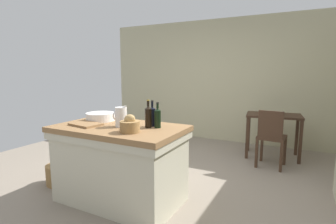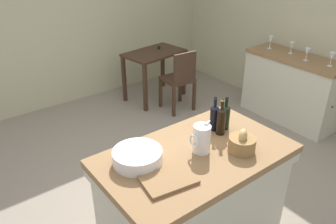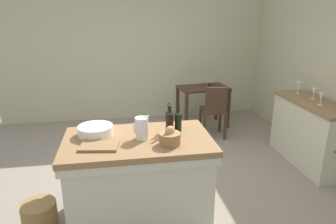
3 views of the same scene
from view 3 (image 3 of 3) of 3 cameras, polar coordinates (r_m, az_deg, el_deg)
name	(u,v)px [view 3 (image 3 of 3)]	position (r m, az deg, el deg)	size (l,w,h in m)	color
ground_plane	(154,180)	(4.06, -2.70, -12.61)	(6.76, 6.76, 0.00)	gray
wall_back	(136,54)	(6.13, -5.95, 10.79)	(5.32, 0.12, 2.60)	#B7B28E
island_table	(139,175)	(3.22, -5.44, -11.69)	(1.46, 0.87, 0.89)	olive
side_cabinet	(311,133)	(4.76, 25.14, -3.51)	(0.52, 1.33, 0.92)	olive
writing_desk	(203,94)	(5.72, 6.57, 3.46)	(0.97, 0.67, 0.81)	#3D281C
wooden_chair	(214,109)	(5.24, 8.60, 0.47)	(0.43, 0.43, 0.92)	#3D281C
pitcher	(142,128)	(2.99, -4.94, -3.00)	(0.17, 0.13, 0.26)	white
wash_bowl	(96,130)	(3.17, -13.41, -3.39)	(0.36, 0.36, 0.10)	white
bread_basket	(170,138)	(2.87, 0.34, -4.84)	(0.20, 0.20, 0.18)	olive
cutting_board	(99,146)	(2.90, -12.72, -6.19)	(0.35, 0.24, 0.02)	olive
wine_bottle_dark	(178,121)	(3.16, 1.92, -1.69)	(0.07, 0.07, 0.28)	black
wine_bottle_amber	(169,120)	(3.18, 0.19, -1.46)	(0.07, 0.07, 0.29)	black
wine_bottle_green	(170,122)	(3.10, 0.36, -1.84)	(0.07, 0.07, 0.31)	black
wine_glass_left	(321,97)	(4.46, 26.76, 2.54)	(0.07, 0.07, 0.16)	white
wine_glass_middle	(314,91)	(4.75, 25.67, 3.50)	(0.07, 0.07, 0.16)	white
wine_glass_right	(299,85)	(4.97, 23.25, 4.60)	(0.07, 0.07, 0.18)	white
wicker_hamper	(39,215)	(3.49, -22.93, -17.32)	(0.35, 0.35, 0.27)	olive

